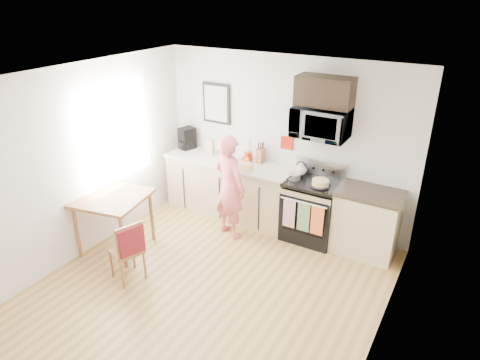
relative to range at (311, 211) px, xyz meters
The scene contains 27 objects.
floor 2.12m from the range, 107.69° to the right, with size 4.60×4.60×0.00m, color olive.
back_wall 1.12m from the range, 152.75° to the left, with size 4.00×0.04×2.60m, color silver.
left_wall 3.40m from the range, 143.09° to the right, with size 0.04×4.60×2.60m, color silver.
right_wall 2.55m from the range, 55.26° to the right, with size 0.04×4.60×2.60m, color silver.
ceiling 3.00m from the range, 107.69° to the right, with size 4.00×4.60×0.04m, color white.
window 3.06m from the range, 155.62° to the right, with size 0.06×1.40×1.50m.
cabinet_left 1.43m from the range, behind, with size 2.10×0.60×0.90m, color #CEBD84.
countertop_left 1.51m from the range, behind, with size 2.14×0.64×0.04m, color beige.
cabinet_right 0.80m from the range, ahead, with size 0.84×0.60×0.90m, color #CEBD84.
countertop_right 0.93m from the range, ahead, with size 0.88×0.64×0.04m, color black.
range is the anchor object (origin of this frame).
microwave 1.33m from the range, 90.06° to the left, with size 0.76×0.51×0.42m, color silver.
upper_cabinet 1.75m from the range, 90.04° to the left, with size 0.76×0.35×0.40m, color black.
wall_art 2.27m from the range, behind, with size 0.50×0.04×0.65m.
wall_trivet 1.09m from the range, 151.92° to the left, with size 0.20×0.02×0.20m, color #B3220F.
person 1.26m from the range, 154.21° to the right, with size 0.58×0.38×1.58m, color #D43A4F.
dining_table 2.85m from the range, 143.70° to the right, with size 0.90×0.90×0.83m.
chair 2.65m from the range, 125.41° to the right, with size 0.50×0.47×0.86m.
knife_block 1.18m from the range, 166.96° to the left, with size 0.10×0.14×0.22m, color brown.
utensil_crock 1.33m from the range, behind, with size 0.12×0.12×0.37m.
fruit_bowl 1.29m from the range, behind, with size 0.24×0.24×0.10m.
milk_carton 1.95m from the range, behind, with size 0.10×0.10×0.26m, color tan.
coffee_maker 2.44m from the range, behind, with size 0.27×0.33×0.36m.
bread_bag 1.23m from the range, behind, with size 0.32×0.15×0.12m, color tan.
cake 0.56m from the range, 39.23° to the right, with size 0.29×0.29×0.10m.
kettle 0.64m from the range, 157.56° to the left, with size 0.17×0.17×0.22m.
pot 0.60m from the range, 162.08° to the right, with size 0.18×0.30×0.09m.
Camera 1 is at (2.50, -3.34, 3.46)m, focal length 32.00 mm.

